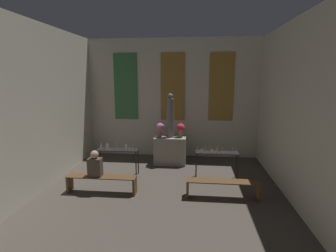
# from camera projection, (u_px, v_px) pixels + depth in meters

# --- Properties ---
(wall_back) EXTENTS (6.79, 0.16, 4.54)m
(wall_back) POSITION_uv_depth(u_px,v_px,m) (173.00, 98.00, 10.16)
(wall_back) COLOR beige
(wall_back) RESTS_ON ground_plane
(altar) EXTENTS (1.13, 0.74, 0.99)m
(altar) POSITION_uv_depth(u_px,v_px,m) (170.00, 150.00, 9.49)
(altar) COLOR gray
(altar) RESTS_ON ground_plane
(statue) EXTENTS (0.27, 0.27, 1.55)m
(statue) POSITION_uv_depth(u_px,v_px,m) (170.00, 117.00, 9.26)
(statue) COLOR slate
(statue) RESTS_ON altar
(flower_vase_left) EXTENTS (0.30, 0.30, 0.49)m
(flower_vase_left) POSITION_uv_depth(u_px,v_px,m) (160.00, 128.00, 9.38)
(flower_vase_left) COLOR #937A5B
(flower_vase_left) RESTS_ON altar
(flower_vase_right) EXTENTS (0.30, 0.30, 0.49)m
(flower_vase_right) POSITION_uv_depth(u_px,v_px,m) (181.00, 129.00, 9.31)
(flower_vase_right) COLOR #937A5B
(flower_vase_right) RESTS_ON altar
(candle_rack_left) EXTENTS (1.30, 0.37, 1.05)m
(candle_rack_left) POSITION_uv_depth(u_px,v_px,m) (118.00, 153.00, 8.30)
(candle_rack_left) COLOR black
(candle_rack_left) RESTS_ON ground_plane
(candle_rack_right) EXTENTS (1.30, 0.37, 1.04)m
(candle_rack_right) POSITION_uv_depth(u_px,v_px,m) (216.00, 156.00, 7.99)
(candle_rack_right) COLOR black
(candle_rack_right) RESTS_ON ground_plane
(pew_back_left) EXTENTS (1.88, 0.36, 0.47)m
(pew_back_left) POSITION_uv_depth(u_px,v_px,m) (102.00, 181.00, 7.09)
(pew_back_left) COLOR brown
(pew_back_left) RESTS_ON ground_plane
(pew_back_right) EXTENTS (1.88, 0.36, 0.47)m
(pew_back_right) POSITION_uv_depth(u_px,v_px,m) (223.00, 186.00, 6.76)
(pew_back_right) COLOR brown
(pew_back_right) RESTS_ON ground_plane
(person_seated) EXTENTS (0.36, 0.24, 0.71)m
(person_seated) POSITION_uv_depth(u_px,v_px,m) (95.00, 165.00, 7.02)
(person_seated) COLOR #4C4238
(person_seated) RESTS_ON pew_back_left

